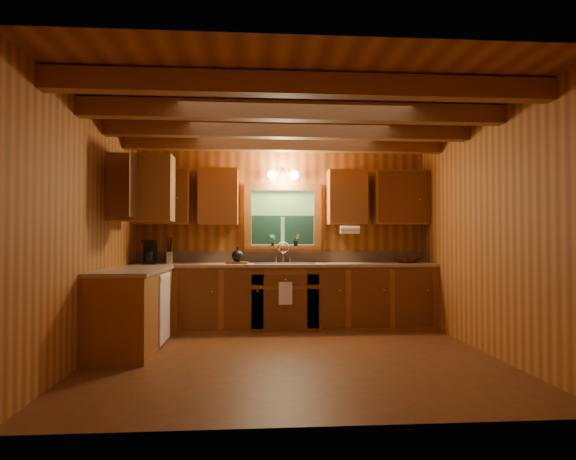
% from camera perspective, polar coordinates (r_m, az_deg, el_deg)
% --- Properties ---
extents(room, '(4.20, 4.20, 4.20)m').
position_cam_1_polar(room, '(5.04, 0.66, -0.38)').
color(room, '#593015').
rests_on(room, ground).
extents(ceiling_beams, '(4.20, 2.54, 0.18)m').
position_cam_1_polar(ceiling_beams, '(5.19, 0.65, 12.87)').
color(ceiling_beams, brown).
rests_on(ceiling_beams, room).
extents(base_cabinets, '(4.20, 2.22, 0.86)m').
position_cam_1_polar(base_cabinets, '(6.35, -4.81, -8.41)').
color(base_cabinets, brown).
rests_on(base_cabinets, ground).
extents(countertop, '(4.20, 2.24, 0.04)m').
position_cam_1_polar(countertop, '(6.32, -4.68, -4.35)').
color(countertop, tan).
rests_on(countertop, base_cabinets).
extents(backsplash, '(4.20, 0.02, 0.16)m').
position_cam_1_polar(backsplash, '(6.92, -0.65, -3.25)').
color(backsplash, '#9D8369').
rests_on(backsplash, room).
extents(dishwasher_panel, '(0.02, 0.60, 0.80)m').
position_cam_1_polar(dishwasher_panel, '(5.85, -14.62, -9.00)').
color(dishwasher_panel, white).
rests_on(dishwasher_panel, base_cabinets).
extents(upper_cabinets, '(4.19, 1.77, 0.78)m').
position_cam_1_polar(upper_cabinets, '(6.47, -5.41, 4.24)').
color(upper_cabinets, brown).
rests_on(upper_cabinets, room).
extents(window, '(1.12, 0.08, 1.00)m').
position_cam_1_polar(window, '(6.90, -0.64, 1.30)').
color(window, brown).
rests_on(window, room).
extents(window_sill, '(1.06, 0.14, 0.04)m').
position_cam_1_polar(window_sill, '(6.85, -0.62, -2.10)').
color(window_sill, brown).
rests_on(window_sill, room).
extents(wall_sconce, '(0.45, 0.21, 0.17)m').
position_cam_1_polar(wall_sconce, '(6.84, -0.58, 6.67)').
color(wall_sconce, black).
rests_on(wall_sconce, room).
extents(paper_towel_roll, '(0.27, 0.11, 0.11)m').
position_cam_1_polar(paper_towel_roll, '(6.68, 7.43, 0.03)').
color(paper_towel_roll, white).
rests_on(paper_towel_roll, upper_cabinets).
extents(dish_towel, '(0.18, 0.01, 0.30)m').
position_cam_1_polar(dish_towel, '(6.34, -0.31, -7.61)').
color(dish_towel, white).
rests_on(dish_towel, base_cabinets).
extents(sink, '(0.82, 0.48, 0.43)m').
position_cam_1_polar(sink, '(6.64, -0.50, -4.41)').
color(sink, silver).
rests_on(sink, countertop).
extents(coffee_maker, '(0.19, 0.24, 0.33)m').
position_cam_1_polar(coffee_maker, '(6.72, -16.28, -2.57)').
color(coffee_maker, black).
rests_on(coffee_maker, countertop).
extents(utensil_crock, '(0.13, 0.13, 0.37)m').
position_cam_1_polar(utensil_crock, '(6.76, -14.13, -3.18)').
color(utensil_crock, silver).
rests_on(utensil_crock, countertop).
extents(cutting_board, '(0.32, 0.25, 0.03)m').
position_cam_1_polar(cutting_board, '(6.56, -6.09, -3.94)').
color(cutting_board, '#5E3214').
rests_on(cutting_board, countertop).
extents(teakettle, '(0.16, 0.16, 0.20)m').
position_cam_1_polar(teakettle, '(6.56, -6.09, -3.12)').
color(teakettle, black).
rests_on(teakettle, cutting_board).
extents(wicker_basket, '(0.46, 0.46, 0.09)m').
position_cam_1_polar(wicker_basket, '(7.02, 14.12, -3.48)').
color(wicker_basket, '#48230C').
rests_on(wicker_basket, countertop).
extents(potted_plant_left, '(0.11, 0.09, 0.17)m').
position_cam_1_polar(potted_plant_left, '(6.81, -1.88, -1.21)').
color(potted_plant_left, '#5E3214').
rests_on(potted_plant_left, window_sill).
extents(potted_plant_right, '(0.12, 0.11, 0.17)m').
position_cam_1_polar(potted_plant_right, '(6.84, 1.00, -1.20)').
color(potted_plant_right, '#5E3214').
rests_on(potted_plant_right, window_sill).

